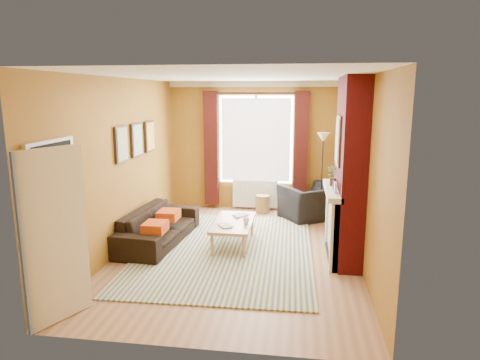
# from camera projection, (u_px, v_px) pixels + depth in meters

# --- Properties ---
(ground) EXTENTS (5.50, 5.50, 0.00)m
(ground) POSITION_uv_depth(u_px,v_px,m) (238.00, 252.00, 7.01)
(ground) COLOR #885E3E
(ground) RESTS_ON ground
(room_walls) EXTENTS (3.82, 5.54, 2.83)m
(room_walls) POSITION_uv_depth(u_px,v_px,m) (279.00, 167.00, 6.91)
(room_walls) COLOR #8E611B
(room_walls) RESTS_ON ground
(striped_rug) EXTENTS (2.88, 3.94, 0.02)m
(striped_rug) POSITION_uv_depth(u_px,v_px,m) (226.00, 249.00, 7.08)
(striped_rug) COLOR #334D8D
(striped_rug) RESTS_ON ground
(sofa) EXTENTS (0.97, 2.10, 0.60)m
(sofa) POSITION_uv_depth(u_px,v_px,m) (159.00, 226.00, 7.39)
(sofa) COLOR black
(sofa) RESTS_ON ground
(armchair) EXTENTS (1.42, 1.38, 0.70)m
(armchair) POSITION_uv_depth(u_px,v_px,m) (310.00, 202.00, 8.78)
(armchair) COLOR black
(armchair) RESTS_ON ground
(coffee_table) EXTENTS (0.64, 1.27, 0.42)m
(coffee_table) POSITION_uv_depth(u_px,v_px,m) (233.00, 224.00, 7.24)
(coffee_table) COLOR tan
(coffee_table) RESTS_ON ground
(wicker_stool) EXTENTS (0.35, 0.35, 0.39)m
(wicker_stool) POSITION_uv_depth(u_px,v_px,m) (263.00, 204.00, 9.28)
(wicker_stool) COLOR olive
(wicker_stool) RESTS_ON ground
(floor_lamp) EXTENTS (0.33, 0.33, 1.76)m
(floor_lamp) POSITION_uv_depth(u_px,v_px,m) (323.00, 151.00, 8.75)
(floor_lamp) COLOR black
(floor_lamp) RESTS_ON ground
(book_a) EXTENTS (0.29, 0.31, 0.02)m
(book_a) POSITION_uv_depth(u_px,v_px,m) (220.00, 227.00, 6.90)
(book_a) COLOR #999999
(book_a) RESTS_ON coffee_table
(book_b) EXTENTS (0.31, 0.32, 0.02)m
(book_b) POSITION_uv_depth(u_px,v_px,m) (237.00, 214.00, 7.63)
(book_b) COLOR #999999
(book_b) RESTS_ON coffee_table
(mug) EXTENTS (0.13, 0.13, 0.10)m
(mug) POSITION_uv_depth(u_px,v_px,m) (246.00, 221.00, 7.07)
(mug) COLOR #999999
(mug) RESTS_ON coffee_table
(tv_remote) EXTENTS (0.10, 0.16, 0.02)m
(tv_remote) POSITION_uv_depth(u_px,v_px,m) (236.00, 217.00, 7.43)
(tv_remote) COLOR #252527
(tv_remote) RESTS_ON coffee_table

